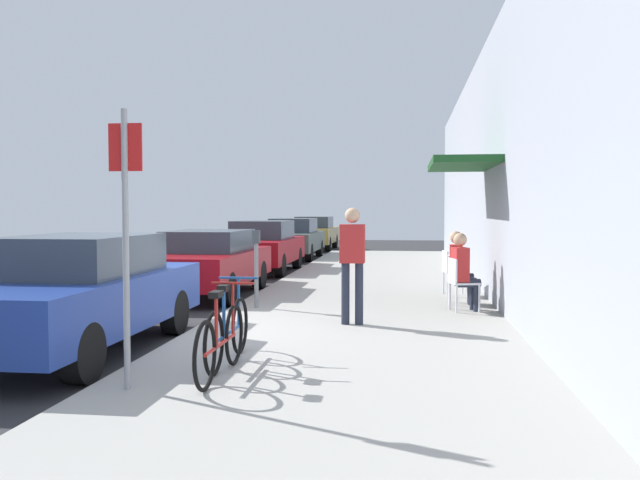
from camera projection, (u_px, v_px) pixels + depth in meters
ground_plane at (192, 337)px, 9.34m from camera, size 60.00×60.00×0.00m
sidewalk_slab at (361, 314)px, 11.03m from camera, size 4.50×32.00×0.12m
building_facade at (511, 163)px, 10.62m from camera, size 1.40×32.00×5.06m
parked_car_0 at (76, 293)px, 8.28m from camera, size 1.80×4.40×1.47m
parked_car_1 at (208, 262)px, 13.75m from camera, size 1.80×4.40×1.36m
parked_car_2 at (262, 246)px, 18.96m from camera, size 1.80×4.40×1.47m
parked_car_3 at (293, 238)px, 24.16m from camera, size 1.80×4.40×1.47m
parked_car_4 at (314, 233)px, 29.68m from camera, size 1.80×4.40×1.48m
parking_meter at (256, 263)px, 11.31m from camera, size 0.12×0.10×1.32m
street_sign at (126, 226)px, 6.15m from camera, size 0.32×0.06×2.60m
bicycle_0 at (228, 331)px, 7.18m from camera, size 0.46×1.71×0.90m
bicycle_1 at (221, 341)px, 6.63m from camera, size 0.46×1.71×0.90m
cafe_chair_0 at (460, 281)px, 10.94m from camera, size 0.53×0.53×0.87m
seated_patron_0 at (463, 269)px, 10.94m from camera, size 0.49×0.43×1.29m
cafe_chair_1 at (456, 275)px, 11.79m from camera, size 0.46×0.46×0.87m
seated_patron_1 at (459, 265)px, 11.77m from camera, size 0.44×0.37×1.29m
cafe_chair_2 at (451, 270)px, 12.93m from camera, size 0.51×0.51×0.87m
pedestrian_standing at (352, 256)px, 9.64m from camera, size 0.36×0.22×1.70m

